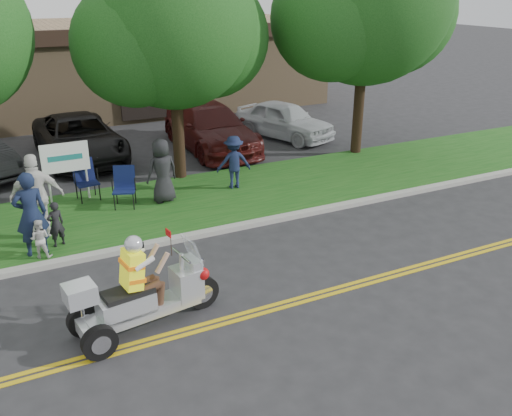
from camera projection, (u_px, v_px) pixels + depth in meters
name	position (u px, v px, depth m)	size (l,w,h in m)	color
ground	(274.00, 292.00, 10.79)	(120.00, 120.00, 0.00)	#28282B
centerline_near	(288.00, 306.00, 10.31)	(60.00, 0.10, 0.01)	gold
centerline_far	(284.00, 302.00, 10.44)	(60.00, 0.10, 0.01)	gold
curb	(216.00, 231.00, 13.29)	(60.00, 0.25, 0.12)	#A8A89E
grass_verge	(187.00, 202.00, 15.08)	(60.00, 4.00, 0.10)	#144C14
commercial_building	(130.00, 64.00, 26.56)	(18.00, 8.20, 4.00)	#9E7F5B
tree_mid	(174.00, 31.00, 15.30)	(5.88, 4.80, 7.05)	#332114
tree_right	(367.00, 5.00, 17.55)	(6.86, 5.60, 8.07)	#332114
business_sign	(65.00, 161.00, 14.60)	(1.25, 0.06, 1.75)	silver
trike_scooter	(141.00, 297.00, 9.41)	(2.80, 1.05, 1.83)	black
lawn_chair_a	(124.00, 184.00, 14.50)	(0.74, 0.75, 1.08)	black
lawn_chair_b	(85.00, 177.00, 14.98)	(0.64, 0.66, 1.11)	black
spectator_adult_left	(31.00, 214.00, 11.72)	(0.70, 0.46, 1.92)	#151F3A
spectator_adult_right	(37.00, 196.00, 12.56)	(1.19, 0.49, 2.03)	silver
spectator_chair_a	(234.00, 162.00, 15.72)	(1.01, 0.58, 1.56)	#172041
spectator_chair_b	(162.00, 171.00, 14.66)	(0.86, 0.56, 1.77)	black
child_left	(56.00, 224.00, 12.27)	(0.39, 0.26, 1.07)	black
child_right	(40.00, 239.00, 11.78)	(0.43, 0.34, 0.89)	silver
parked_car_mid	(79.00, 138.00, 18.67)	(2.48, 5.37, 1.49)	black
parked_car_right	(210.00, 127.00, 19.82)	(2.25, 5.53, 1.61)	#4A1211
parked_car_far_right	(284.00, 120.00, 21.25)	(1.70, 4.21, 1.44)	silver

